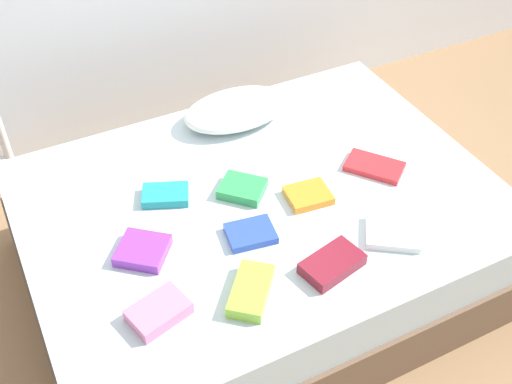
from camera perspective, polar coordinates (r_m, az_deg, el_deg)
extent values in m
plane|color=#93704C|center=(3.00, 0.43, -7.37)|extent=(8.00, 8.00, 0.00)
cube|color=brown|center=(2.90, 0.45, -5.58)|extent=(2.00, 1.50, 0.28)
cube|color=silver|center=(2.72, 0.47, -2.04)|extent=(1.96, 1.46, 0.22)
ellipsoid|color=white|center=(3.03, -1.78, 7.52)|extent=(0.52, 0.32, 0.13)
cube|color=#2847B7|center=(2.46, -0.50, -3.80)|extent=(0.21, 0.17, 0.03)
cube|color=pink|center=(2.23, -8.84, -10.69)|extent=(0.23, 0.19, 0.05)
cube|color=orange|center=(2.63, 4.77, -0.30)|extent=(0.19, 0.17, 0.03)
cube|color=green|center=(2.64, -1.25, 0.32)|extent=(0.24, 0.24, 0.04)
cube|color=red|center=(2.81, 10.71, 2.30)|extent=(0.27, 0.28, 0.03)
cube|color=purple|center=(2.43, -10.26, -5.25)|extent=(0.25, 0.25, 0.04)
cube|color=white|center=(2.52, 12.31, -3.68)|extent=(0.27, 0.26, 0.03)
cube|color=#8CC638|center=(2.26, -0.46, -8.96)|extent=(0.25, 0.26, 0.05)
cube|color=teal|center=(2.64, -8.23, -0.28)|extent=(0.23, 0.19, 0.04)
cube|color=maroon|center=(2.36, 6.93, -6.51)|extent=(0.26, 0.19, 0.05)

